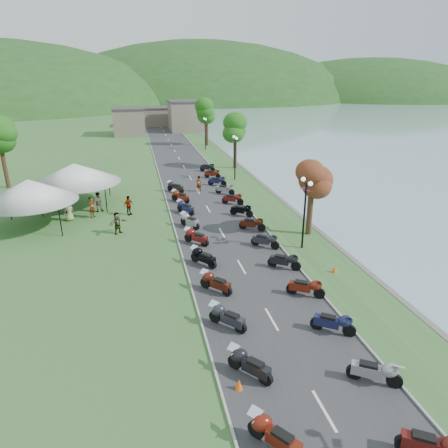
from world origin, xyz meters
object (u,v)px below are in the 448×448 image
pedestrian_a (93,217)px  pedestrian_c (65,212)px  pedestrian_b (99,211)px  vendor_tent_main (77,185)px

pedestrian_a → pedestrian_c: 3.18m
pedestrian_b → vendor_tent_main: bearing=-52.3°
pedestrian_b → pedestrian_a: bearing=74.5°
pedestrian_b → pedestrian_c: (-2.92, 0.34, 0.00)m
pedestrian_a → pedestrian_b: 1.59m
vendor_tent_main → pedestrian_a: vendor_tent_main is taller
pedestrian_a → pedestrian_b: bearing=15.0°
vendor_tent_main → pedestrian_b: bearing=-50.1°
vendor_tent_main → pedestrian_a: (1.58, -3.88, -2.00)m
pedestrian_b → pedestrian_c: pedestrian_c is taller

